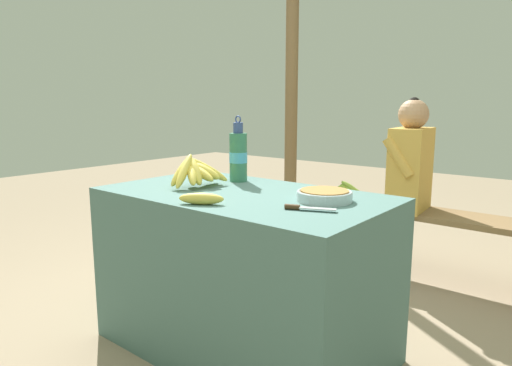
# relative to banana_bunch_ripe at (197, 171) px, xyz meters

# --- Properties ---
(ground_plane) EXTENTS (12.00, 12.00, 0.00)m
(ground_plane) POSITION_rel_banana_bunch_ripe_xyz_m (0.26, 0.02, -0.81)
(ground_plane) COLOR gray
(market_counter) EXTENTS (1.27, 0.72, 0.74)m
(market_counter) POSITION_rel_banana_bunch_ripe_xyz_m (0.26, 0.02, -0.44)
(market_counter) COLOR #4C706B
(market_counter) RESTS_ON ground_plane
(banana_bunch_ripe) EXTENTS (0.19, 0.32, 0.17)m
(banana_bunch_ripe) POSITION_rel_banana_bunch_ripe_xyz_m (0.00, 0.00, 0.00)
(banana_bunch_ripe) COLOR #4C381E
(banana_bunch_ripe) RESTS_ON market_counter
(serving_bowl) EXTENTS (0.22, 0.22, 0.05)m
(serving_bowl) POSITION_rel_banana_bunch_ripe_xyz_m (0.62, 0.10, -0.05)
(serving_bowl) COLOR silver
(serving_bowl) RESTS_ON market_counter
(water_bottle) EXTENTS (0.09, 0.09, 0.33)m
(water_bottle) POSITION_rel_banana_bunch_ripe_xyz_m (0.05, 0.24, 0.05)
(water_bottle) COLOR #337556
(water_bottle) RESTS_ON market_counter
(loose_banana_front) EXTENTS (0.18, 0.13, 0.05)m
(loose_banana_front) POSITION_rel_banana_bunch_ripe_xyz_m (0.29, -0.25, -0.05)
(loose_banana_front) COLOR #E0C64C
(loose_banana_front) RESTS_ON market_counter
(knife) EXTENTS (0.18, 0.10, 0.02)m
(knife) POSITION_rel_banana_bunch_ripe_xyz_m (0.64, -0.09, -0.07)
(knife) COLOR #BCBCC1
(knife) RESTS_ON market_counter
(wooden_bench) EXTENTS (1.75, 0.32, 0.45)m
(wooden_bench) POSITION_rel_banana_bunch_ripe_xyz_m (0.50, 1.38, -0.43)
(wooden_bench) COLOR brown
(wooden_bench) RESTS_ON ground_plane
(seated_vendor) EXTENTS (0.42, 0.40, 1.16)m
(seated_vendor) POSITION_rel_banana_bunch_ripe_xyz_m (0.46, 1.35, -0.14)
(seated_vendor) COLOR #564C60
(seated_vendor) RESTS_ON ground_plane
(banana_bunch_green) EXTENTS (0.19, 0.31, 0.14)m
(banana_bunch_green) POSITION_rel_banana_bunch_ripe_xyz_m (0.05, 1.38, -0.29)
(banana_bunch_green) COLOR #4C381E
(banana_bunch_green) RESTS_ON wooden_bench
(support_post_near) EXTENTS (0.11, 0.11, 2.42)m
(support_post_near) POSITION_rel_banana_bunch_ripe_xyz_m (-0.73, 1.81, 0.40)
(support_post_near) COLOR brown
(support_post_near) RESTS_ON ground_plane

